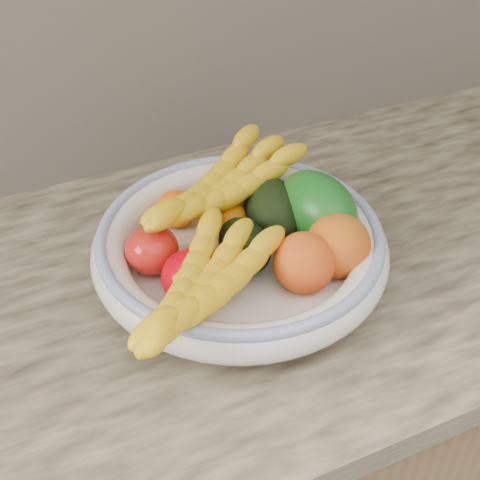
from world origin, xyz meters
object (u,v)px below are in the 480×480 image
fruit_bowl (240,247)px  banana_bunch_back (220,193)px  green_mango (317,208)px  banana_bunch_front (202,291)px

fruit_bowl → banana_bunch_back: 0.08m
green_mango → banana_bunch_front: green_mango is taller
green_mango → banana_bunch_back: size_ratio=0.46×
fruit_bowl → banana_bunch_back: banana_bunch_back is taller
fruit_bowl → banana_bunch_front: bearing=-134.5°
fruit_bowl → banana_bunch_back: (0.00, 0.07, 0.04)m
fruit_bowl → banana_bunch_front: 0.13m
green_mango → banana_bunch_back: bearing=138.4°
green_mango → banana_bunch_front: size_ratio=0.47×
fruit_bowl → banana_bunch_front: (-0.09, -0.09, 0.03)m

